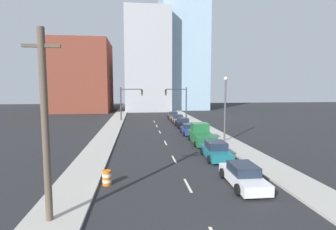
# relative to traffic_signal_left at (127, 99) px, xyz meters

# --- Properties ---
(sidewalk_left) EXTENTS (2.81, 94.91, 0.16)m
(sidewalk_left) POSITION_rel_traffic_signal_left_xyz_m (-2.10, 5.24, -4.06)
(sidewalk_left) COLOR #ADA89E
(sidewalk_left) RESTS_ON ground
(sidewalk_right) EXTENTS (2.81, 94.91, 0.16)m
(sidewalk_right) POSITION_rel_traffic_signal_left_xyz_m (12.12, 5.24, -4.06)
(sidewalk_right) COLOR #ADA89E
(sidewalk_right) RESTS_ON ground
(lane_stripe_at_8m) EXTENTS (0.16, 2.40, 0.01)m
(lane_stripe_at_8m) POSITION_rel_traffic_signal_left_xyz_m (5.01, -33.93, -4.14)
(lane_stripe_at_8m) COLOR beige
(lane_stripe_at_8m) RESTS_ON ground
(lane_stripe_at_15m) EXTENTS (0.16, 2.40, 0.01)m
(lane_stripe_at_15m) POSITION_rel_traffic_signal_left_xyz_m (5.01, -27.70, -4.14)
(lane_stripe_at_15m) COLOR beige
(lane_stripe_at_15m) RESTS_ON ground
(lane_stripe_at_21m) EXTENTS (0.16, 2.40, 0.01)m
(lane_stripe_at_21m) POSITION_rel_traffic_signal_left_xyz_m (5.01, -20.73, -4.14)
(lane_stripe_at_21m) COLOR beige
(lane_stripe_at_21m) RESTS_ON ground
(lane_stripe_at_29m) EXTENTS (0.16, 2.40, 0.01)m
(lane_stripe_at_29m) POSITION_rel_traffic_signal_left_xyz_m (5.01, -13.30, -4.14)
(lane_stripe_at_29m) COLOR beige
(lane_stripe_at_29m) RESTS_ON ground
(lane_stripe_at_35m) EXTENTS (0.16, 2.40, 0.01)m
(lane_stripe_at_35m) POSITION_rel_traffic_signal_left_xyz_m (5.01, -7.21, -4.14)
(lane_stripe_at_35m) COLOR beige
(lane_stripe_at_35m) RESTS_ON ground
(lane_stripe_at_41m) EXTENTS (0.16, 2.40, 0.01)m
(lane_stripe_at_41m) POSITION_rel_traffic_signal_left_xyz_m (5.01, -1.54, -4.14)
(lane_stripe_at_41m) COLOR beige
(lane_stripe_at_41m) RESTS_ON ground
(building_brick_left) EXTENTS (14.00, 16.00, 18.48)m
(building_brick_left) POSITION_rel_traffic_signal_left_xyz_m (-12.23, 22.97, 5.10)
(building_brick_left) COLOR brown
(building_brick_left) RESTS_ON ground
(building_office_center) EXTENTS (12.00, 20.00, 27.01)m
(building_office_center) POSITION_rel_traffic_signal_left_xyz_m (4.84, 26.97, 9.36)
(building_office_center) COLOR #A8A8AD
(building_office_center) RESTS_ON ground
(building_glass_right) EXTENTS (13.00, 20.00, 35.01)m
(building_glass_right) POSITION_rel_traffic_signal_left_xyz_m (15.62, 30.97, 13.36)
(building_glass_right) COLOR #99B7CC
(building_glass_right) RESTS_ON ground
(traffic_signal_left) EXTENTS (4.28, 0.35, 6.41)m
(traffic_signal_left) POSITION_rel_traffic_signal_left_xyz_m (0.00, 0.00, 0.00)
(traffic_signal_left) COLOR #38383D
(traffic_signal_left) RESTS_ON ground
(traffic_signal_right) EXTENTS (4.28, 0.35, 6.41)m
(traffic_signal_right) POSITION_rel_traffic_signal_left_xyz_m (10.14, 0.00, 0.00)
(traffic_signal_right) COLOR #38383D
(traffic_signal_right) RESTS_ON ground
(utility_pole_left_near) EXTENTS (1.60, 0.32, 8.83)m
(utility_pole_left_near) POSITION_rel_traffic_signal_left_xyz_m (-2.24, -37.82, 0.39)
(utility_pole_left_near) COLOR brown
(utility_pole_left_near) RESTS_ON ground
(traffic_barrel) EXTENTS (0.56, 0.56, 0.95)m
(traffic_barrel) POSITION_rel_traffic_signal_left_xyz_m (-0.15, -33.23, -3.67)
(traffic_barrel) COLOR orange
(traffic_barrel) RESTS_ON ground
(street_lamp) EXTENTS (0.44, 0.44, 7.50)m
(street_lamp) POSITION_rel_traffic_signal_left_xyz_m (11.82, -21.11, 0.25)
(street_lamp) COLOR #4C4C51
(street_lamp) RESTS_ON ground
(sedan_white) EXTENTS (2.08, 4.82, 1.42)m
(sedan_white) POSITION_rel_traffic_signal_left_xyz_m (8.50, -34.38, -3.49)
(sedan_white) COLOR silver
(sedan_white) RESTS_ON ground
(sedan_teal) EXTENTS (2.23, 4.72, 1.52)m
(sedan_teal) POSITION_rel_traffic_signal_left_xyz_m (8.73, -27.83, -3.45)
(sedan_teal) COLOR #196B75
(sedan_teal) RESTS_ON ground
(pickup_truck_green) EXTENTS (2.55, 6.00, 2.17)m
(pickup_truck_green) POSITION_rel_traffic_signal_left_xyz_m (9.06, -21.16, -3.27)
(pickup_truck_green) COLOR #1E6033
(pickup_truck_green) RESTS_ON ground
(sedan_blue) EXTENTS (2.15, 4.46, 1.42)m
(sedan_blue) POSITION_rel_traffic_signal_left_xyz_m (8.85, -15.40, -3.50)
(sedan_blue) COLOR navy
(sedan_blue) RESTS_ON ground
(sedan_black) EXTENTS (2.17, 4.46, 1.50)m
(sedan_black) POSITION_rel_traffic_signal_left_xyz_m (9.06, -9.09, -3.45)
(sedan_black) COLOR black
(sedan_black) RESTS_ON ground
(sedan_gray) EXTENTS (2.18, 4.50, 1.44)m
(sedan_gray) POSITION_rel_traffic_signal_left_xyz_m (9.10, -3.77, -3.48)
(sedan_gray) COLOR slate
(sedan_gray) RESTS_ON ground
(sedan_brown) EXTENTS (2.31, 4.54, 1.46)m
(sedan_brown) POSITION_rel_traffic_signal_left_xyz_m (9.07, 1.98, -3.47)
(sedan_brown) COLOR brown
(sedan_brown) RESTS_ON ground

